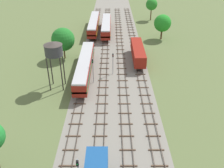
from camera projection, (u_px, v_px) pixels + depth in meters
ground_plane at (112, 74)px, 57.79m from camera, size 480.00×480.00×0.00m
ballast_bed at (112, 73)px, 57.79m from camera, size 16.85×176.00×0.01m
track_far_left at (85, 71)px, 58.56m from camera, size 2.40×126.00×0.29m
track_left at (103, 71)px, 58.58m from camera, size 2.40×126.00×0.29m
track_centre_left at (121, 71)px, 58.59m from camera, size 2.40×126.00×0.29m
track_centre at (139, 71)px, 58.61m from camera, size 2.40×126.00×0.29m
passenger_coach_far_left_near at (84, 65)px, 55.56m from camera, size 2.96×22.00×3.80m
freight_boxcar_centre_mid at (137, 52)px, 62.75m from camera, size 2.87×14.00×3.60m
diesel_railcar_left_midfar at (105, 26)px, 81.45m from camera, size 2.96×20.50×3.80m
passenger_coach_far_left_far at (93, 24)px, 83.42m from camera, size 2.96×22.00×3.80m
water_tower at (52, 50)px, 48.14m from camera, size 3.72×3.72×10.09m
signal_post_nearest at (112, 61)px, 55.91m from camera, size 0.28×0.47×5.28m
signal_post_mid at (92, 68)px, 52.27m from camera, size 0.28×0.47×5.74m
lineside_tree_0 at (161, 23)px, 75.56m from camera, size 5.25×5.25×7.72m
lineside_tree_2 at (62, 40)px, 62.60m from camera, size 5.94×5.94×8.21m
lineside_tree_3 at (150, 4)px, 93.58m from camera, size 4.38×4.38×8.24m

